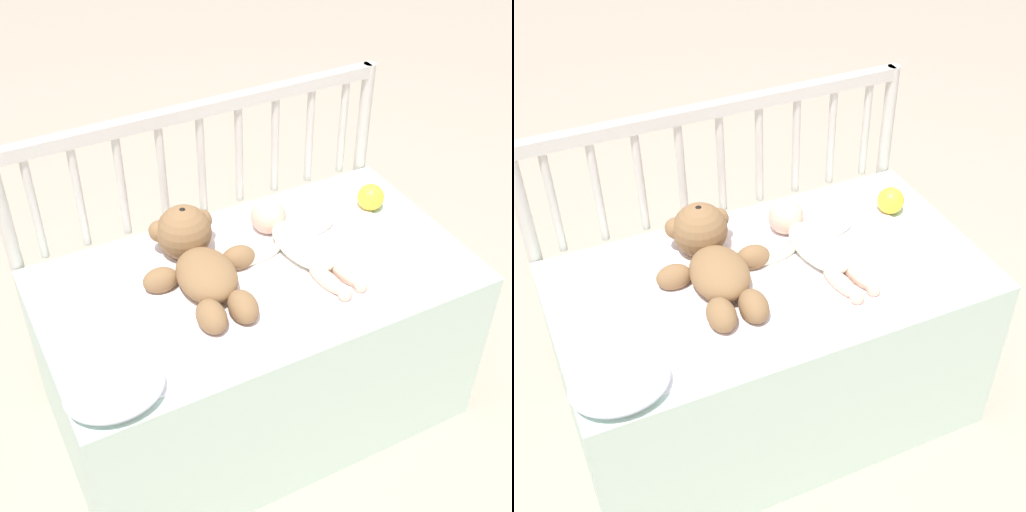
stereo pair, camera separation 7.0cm
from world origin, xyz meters
TOP-DOWN VIEW (x-y plane):
  - ground_plane at (0.00, 0.00)m, footprint 12.00×12.00m
  - crib_mattress at (0.00, 0.00)m, footprint 1.09×0.60m
  - crib_rail at (0.00, 0.32)m, footprint 1.09×0.04m
  - blanket at (0.01, 0.01)m, footprint 0.80×0.54m
  - teddy_bear at (-0.13, 0.07)m, footprint 0.30×0.40m
  - baby at (0.13, 0.03)m, footprint 0.31×0.40m
  - small_pillow at (-0.44, -0.22)m, footprint 0.21×0.18m
  - toy_ball at (0.42, 0.11)m, footprint 0.08×0.08m

SIDE VIEW (x-z plane):
  - ground_plane at x=0.00m, z-range 0.00..0.00m
  - crib_mattress at x=0.00m, z-range 0.00..0.52m
  - blanket at x=0.01m, z-range 0.52..0.53m
  - small_pillow at x=-0.44m, z-range 0.52..0.58m
  - baby at x=0.13m, z-range 0.51..0.60m
  - toy_ball at x=0.42m, z-range 0.52..0.60m
  - teddy_bear at x=-0.13m, z-range 0.50..0.65m
  - crib_rail at x=0.00m, z-range 0.17..1.02m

